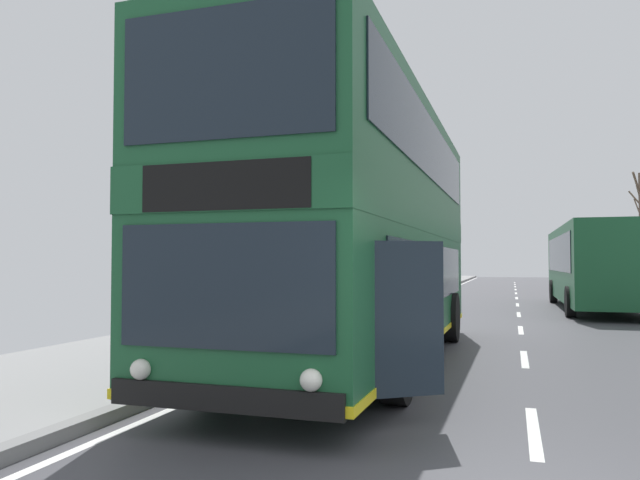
# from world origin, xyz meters

# --- Properties ---
(double_decker_bus_main) EXTENTS (3.17, 10.33, 4.37)m
(double_decker_bus_main) POSITION_xyz_m (-2.66, 6.22, 2.28)
(double_decker_bus_main) COLOR #19512D
(double_decker_bus_main) RESTS_ON ground
(background_bus_far_lane) EXTENTS (2.75, 11.04, 2.96)m
(background_bus_far_lane) POSITION_xyz_m (2.69, 20.09, 1.63)
(background_bus_far_lane) COLOR #19512D
(background_bus_far_lane) RESTS_ON ground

